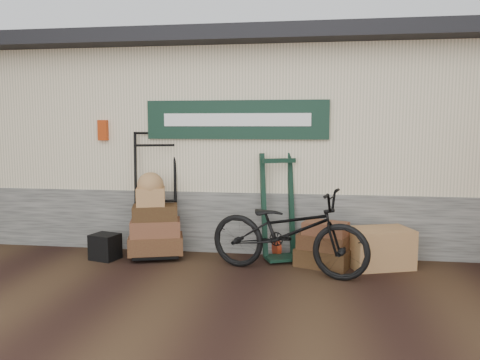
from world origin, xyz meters
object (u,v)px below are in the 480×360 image
object	(u,v)px
porter_trolley	(155,193)
black_trunk	(105,247)
green_barrow	(279,207)
wicker_hamper	(380,248)
bicycle	(288,226)
suitcase_stack	(323,244)

from	to	relation	value
porter_trolley	black_trunk	distance (m)	1.03
green_barrow	wicker_hamper	size ratio (longest dim) A/B	1.86
porter_trolley	wicker_hamper	world-z (taller)	porter_trolley
green_barrow	bicycle	size ratio (longest dim) A/B	0.71
green_barrow	black_trunk	size ratio (longest dim) A/B	4.13
porter_trolley	green_barrow	world-z (taller)	porter_trolley
suitcase_stack	bicycle	distance (m)	0.65
wicker_hamper	black_trunk	world-z (taller)	wicker_hamper
green_barrow	bicycle	xyz separation A→B (m)	(0.15, -0.63, -0.14)
wicker_hamper	bicycle	distance (m)	1.32
green_barrow	wicker_hamper	bearing A→B (deg)	-32.01
porter_trolley	bicycle	size ratio (longest dim) A/B	0.88
porter_trolley	wicker_hamper	size ratio (longest dim) A/B	2.29
bicycle	suitcase_stack	bearing A→B (deg)	-37.01
green_barrow	suitcase_stack	world-z (taller)	green_barrow
suitcase_stack	black_trunk	xyz separation A→B (m)	(-3.02, -0.10, -0.13)
wicker_hamper	bicycle	world-z (taller)	bicycle
wicker_hamper	porter_trolley	bearing A→B (deg)	176.96
wicker_hamper	black_trunk	bearing A→B (deg)	-177.29
wicker_hamper	green_barrow	bearing A→B (deg)	171.21
black_trunk	bicycle	bearing A→B (deg)	-5.51
porter_trolley	black_trunk	world-z (taller)	porter_trolley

